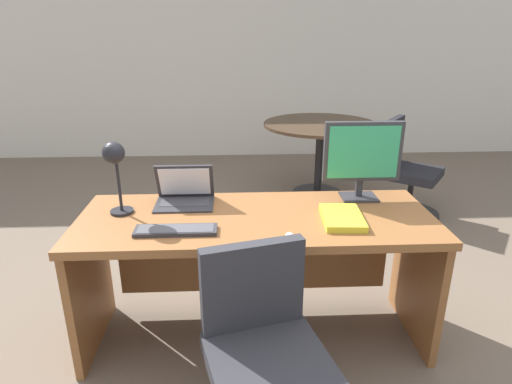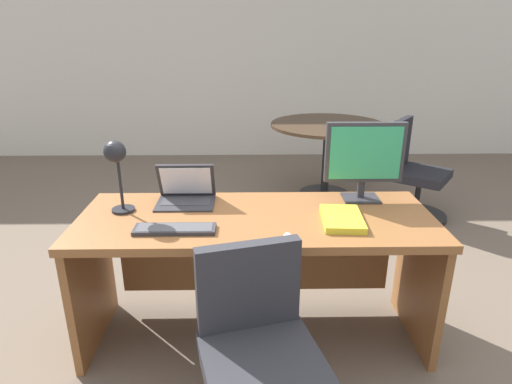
{
  "view_description": "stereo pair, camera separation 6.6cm",
  "coord_description": "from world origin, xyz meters",
  "px_view_note": "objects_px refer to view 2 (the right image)",
  "views": [
    {
      "loc": [
        -0.1,
        -2.04,
        1.65
      ],
      "look_at": [
        0.0,
        0.03,
        0.87
      ],
      "focal_mm": 30.32,
      "sensor_mm": 36.0,
      "label": 1
    },
    {
      "loc": [
        -0.04,
        -2.04,
        1.65
      ],
      "look_at": [
        0.0,
        0.03,
        0.87
      ],
      "focal_mm": 30.32,
      "sensor_mm": 36.0,
      "label": 2
    }
  ],
  "objects_px": {
    "monitor": "(364,156)",
    "mouse": "(288,237)",
    "desk_lamp": "(116,161)",
    "keyboard": "(175,229)",
    "book": "(342,219)",
    "office_chair": "(259,371)",
    "meeting_table": "(327,142)",
    "meeting_chair_near": "(413,179)",
    "desk": "(256,247)",
    "laptop": "(186,190)"
  },
  "relations": [
    {
      "from": "book",
      "to": "meeting_chair_near",
      "type": "relative_size",
      "value": 0.34
    },
    {
      "from": "meeting_table",
      "to": "meeting_chair_near",
      "type": "distance_m",
      "value": 0.92
    },
    {
      "from": "mouse",
      "to": "meeting_chair_near",
      "type": "height_order",
      "value": "meeting_chair_near"
    },
    {
      "from": "desk",
      "to": "meeting_table",
      "type": "bearing_deg",
      "value": 70.75
    },
    {
      "from": "meeting_table",
      "to": "meeting_chair_near",
      "type": "xyz_separation_m",
      "value": [
        0.71,
        -0.53,
        -0.22
      ]
    },
    {
      "from": "monitor",
      "to": "desk_lamp",
      "type": "relative_size",
      "value": 1.14
    },
    {
      "from": "laptop",
      "to": "desk_lamp",
      "type": "xyz_separation_m",
      "value": [
        -0.32,
        -0.16,
        0.22
      ]
    },
    {
      "from": "monitor",
      "to": "desk_lamp",
      "type": "height_order",
      "value": "monitor"
    },
    {
      "from": "monitor",
      "to": "office_chair",
      "type": "relative_size",
      "value": 0.52
    },
    {
      "from": "keyboard",
      "to": "mouse",
      "type": "xyz_separation_m",
      "value": [
        0.53,
        -0.11,
        0.01
      ]
    },
    {
      "from": "desk",
      "to": "meeting_table",
      "type": "relative_size",
      "value": 1.6
    },
    {
      "from": "desk",
      "to": "meeting_table",
      "type": "xyz_separation_m",
      "value": [
        0.76,
        2.17,
        0.04
      ]
    },
    {
      "from": "desk_lamp",
      "to": "office_chair",
      "type": "distance_m",
      "value": 1.21
    },
    {
      "from": "mouse",
      "to": "book",
      "type": "height_order",
      "value": "same"
    },
    {
      "from": "office_chair",
      "to": "mouse",
      "type": "bearing_deg",
      "value": 70.18
    },
    {
      "from": "meeting_chair_near",
      "to": "laptop",
      "type": "bearing_deg",
      "value": -141.61
    },
    {
      "from": "book",
      "to": "desk_lamp",
      "type": "bearing_deg",
      "value": 173.36
    },
    {
      "from": "keyboard",
      "to": "meeting_table",
      "type": "relative_size",
      "value": 0.34
    },
    {
      "from": "meeting_chair_near",
      "to": "keyboard",
      "type": "bearing_deg",
      "value": -135.07
    },
    {
      "from": "monitor",
      "to": "mouse",
      "type": "height_order",
      "value": "monitor"
    },
    {
      "from": "desk",
      "to": "keyboard",
      "type": "relative_size",
      "value": 4.72
    },
    {
      "from": "meeting_chair_near",
      "to": "monitor",
      "type": "bearing_deg",
      "value": -120.91
    },
    {
      "from": "desk",
      "to": "meeting_table",
      "type": "distance_m",
      "value": 2.3
    },
    {
      "from": "office_chair",
      "to": "laptop",
      "type": "bearing_deg",
      "value": 113.99
    },
    {
      "from": "monitor",
      "to": "meeting_table",
      "type": "relative_size",
      "value": 0.38
    },
    {
      "from": "desk",
      "to": "keyboard",
      "type": "distance_m",
      "value": 0.5
    },
    {
      "from": "laptop",
      "to": "office_chair",
      "type": "distance_m",
      "value": 1.06
    },
    {
      "from": "keyboard",
      "to": "office_chair",
      "type": "xyz_separation_m",
      "value": [
        0.39,
        -0.49,
        -0.41
      ]
    },
    {
      "from": "desk_lamp",
      "to": "keyboard",
      "type": "bearing_deg",
      "value": -35.99
    },
    {
      "from": "meeting_table",
      "to": "meeting_chair_near",
      "type": "height_order",
      "value": "meeting_chair_near"
    },
    {
      "from": "meeting_chair_near",
      "to": "desk_lamp",
      "type": "bearing_deg",
      "value": -143.14
    },
    {
      "from": "laptop",
      "to": "meeting_table",
      "type": "relative_size",
      "value": 0.27
    },
    {
      "from": "laptop",
      "to": "book",
      "type": "relative_size",
      "value": 1.02
    },
    {
      "from": "monitor",
      "to": "office_chair",
      "type": "bearing_deg",
      "value": -123.89
    },
    {
      "from": "mouse",
      "to": "office_chair",
      "type": "xyz_separation_m",
      "value": [
        -0.14,
        -0.38,
        -0.41
      ]
    },
    {
      "from": "keyboard",
      "to": "meeting_chair_near",
      "type": "bearing_deg",
      "value": 44.93
    },
    {
      "from": "mouse",
      "to": "office_chair",
      "type": "bearing_deg",
      "value": -109.82
    },
    {
      "from": "keyboard",
      "to": "mouse",
      "type": "distance_m",
      "value": 0.54
    },
    {
      "from": "keyboard",
      "to": "meeting_chair_near",
      "type": "xyz_separation_m",
      "value": [
        1.86,
        1.86,
        -0.39
      ]
    },
    {
      "from": "mouse",
      "to": "meeting_chair_near",
      "type": "distance_m",
      "value": 2.41
    },
    {
      "from": "laptop",
      "to": "keyboard",
      "type": "distance_m",
      "value": 0.39
    },
    {
      "from": "monitor",
      "to": "mouse",
      "type": "relative_size",
      "value": 5.94
    },
    {
      "from": "monitor",
      "to": "meeting_table",
      "type": "height_order",
      "value": "monitor"
    },
    {
      "from": "monitor",
      "to": "office_chair",
      "type": "xyz_separation_m",
      "value": [
        -0.59,
        -0.89,
        -0.65
      ]
    },
    {
      "from": "keyboard",
      "to": "book",
      "type": "xyz_separation_m",
      "value": [
        0.82,
        0.1,
        0.01
      ]
    },
    {
      "from": "meeting_chair_near",
      "to": "meeting_table",
      "type": "bearing_deg",
      "value": 143.22
    },
    {
      "from": "book",
      "to": "office_chair",
      "type": "distance_m",
      "value": 0.83
    },
    {
      "from": "mouse",
      "to": "meeting_chair_near",
      "type": "bearing_deg",
      "value": 55.87
    },
    {
      "from": "laptop",
      "to": "meeting_chair_near",
      "type": "xyz_separation_m",
      "value": [
        1.86,
        1.47,
        -0.45
      ]
    },
    {
      "from": "office_chair",
      "to": "meeting_chair_near",
      "type": "relative_size",
      "value": 0.94
    }
  ]
}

